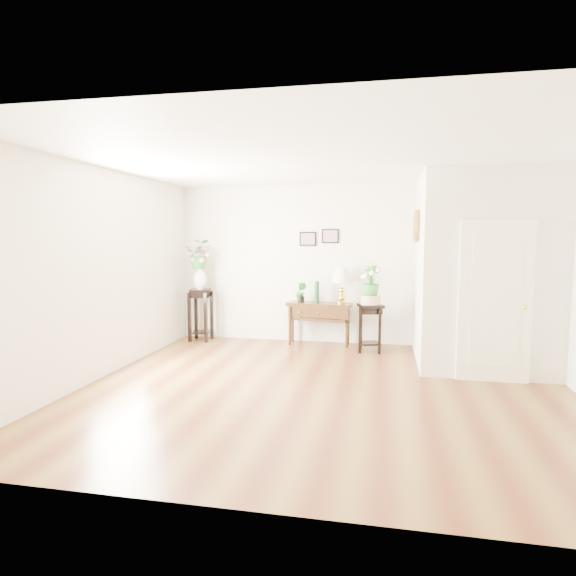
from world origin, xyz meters
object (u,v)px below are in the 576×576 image
(console_table, at_px, (319,324))
(plant_stand_a, at_px, (201,315))
(table_lamp, at_px, (341,283))
(plant_stand_b, at_px, (370,328))

(console_table, bearing_deg, plant_stand_a, -170.01)
(table_lamp, relative_size, plant_stand_b, 0.79)
(console_table, bearing_deg, table_lamp, 7.98)
(plant_stand_a, bearing_deg, table_lamp, 1.71)
(plant_stand_a, bearing_deg, console_table, 2.01)
(plant_stand_a, relative_size, plant_stand_b, 1.20)
(console_table, distance_m, table_lamp, 0.82)
(table_lamp, distance_m, plant_stand_b, 0.93)
(console_table, xyz_separation_m, plant_stand_a, (-2.16, -0.08, 0.10))
(plant_stand_a, bearing_deg, plant_stand_b, -4.93)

